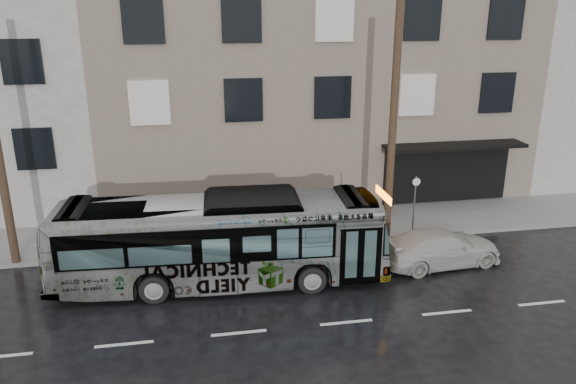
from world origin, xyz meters
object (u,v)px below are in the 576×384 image
Objects in this scene: utility_pole_front at (393,125)px; bus at (220,240)px; white_sedan at (440,247)px; sign_post at (414,205)px.

utility_pole_front is 0.82× the size of bus.
utility_pole_front is 4.88m from white_sedan.
sign_post is 0.54× the size of white_sedan.
utility_pole_front is at bearing -66.26° from bus.
utility_pole_front is at bearing 17.10° from white_sedan.
bus is at bearing -159.18° from utility_pole_front.
sign_post is 0.22× the size of bus.
bus is at bearing 83.76° from white_sedan.
white_sedan is (1.11, -2.57, -4.00)m from utility_pole_front.
utility_pole_front is 7.88m from bus.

